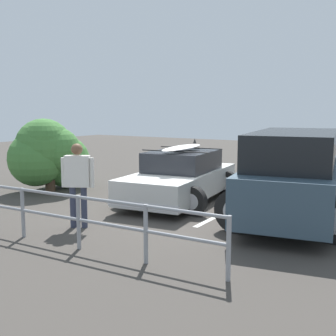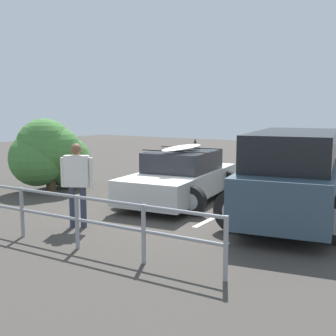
# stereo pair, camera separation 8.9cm
# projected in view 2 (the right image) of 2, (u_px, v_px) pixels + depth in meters

# --- Properties ---
(ground_plane) EXTENTS (44.00, 44.00, 0.02)m
(ground_plane) POSITION_uv_depth(u_px,v_px,m) (187.00, 210.00, 10.13)
(ground_plane) COLOR #423D38
(ground_plane) RESTS_ON ground
(parking_stripe) EXTENTS (0.12, 4.02, 0.00)m
(parking_stripe) POSITION_uv_depth(u_px,v_px,m) (234.00, 208.00, 10.32)
(parking_stripe) COLOR silver
(parking_stripe) RESTS_ON ground
(sedan_car) EXTENTS (2.71, 4.34, 1.60)m
(sedan_car) POSITION_uv_depth(u_px,v_px,m) (181.00, 177.00, 11.07)
(sedan_car) COLOR silver
(sedan_car) RESTS_ON ground
(suv_car) EXTENTS (3.10, 5.03, 1.94)m
(suv_car) POSITION_uv_depth(u_px,v_px,m) (293.00, 175.00, 9.08)
(suv_car) COLOR #334756
(suv_car) RESTS_ON ground
(person_bystander) EXTENTS (0.61, 0.40, 1.73)m
(person_bystander) POSITION_uv_depth(u_px,v_px,m) (77.00, 177.00, 8.50)
(person_bystander) COLOR #33384C
(person_bystander) RESTS_ON ground
(railing_fence) EXTENTS (8.33, 0.33, 0.95)m
(railing_fence) POSITION_uv_depth(u_px,v_px,m) (22.00, 205.00, 7.92)
(railing_fence) COLOR gray
(railing_fence) RESTS_ON ground
(bush_near_left) EXTENTS (1.93, 2.53, 2.14)m
(bush_near_left) POSITION_uv_depth(u_px,v_px,m) (49.00, 152.00, 12.42)
(bush_near_left) COLOR #4C3828
(bush_near_left) RESTS_ON ground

